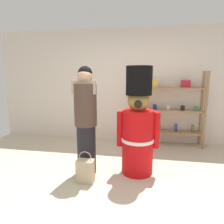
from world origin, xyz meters
TOP-DOWN VIEW (x-y plane):
  - ground_plane at (0.00, 0.00)m, footprint 6.40×6.40m
  - back_wall at (0.00, 2.20)m, footprint 6.40×0.12m
  - merchandise_shelf at (0.89, 1.98)m, footprint 1.52×0.35m
  - teddy_bear_guard at (0.29, 0.53)m, footprint 0.67×0.51m
  - person_shopper at (-0.51, 0.38)m, footprint 0.36×0.35m
  - shopping_bag at (-0.44, 0.09)m, footprint 0.25×0.15m

SIDE VIEW (x-z plane):
  - ground_plane at x=0.00m, z-range 0.00..0.00m
  - shopping_bag at x=-0.44m, z-range -0.06..0.42m
  - teddy_bear_guard at x=0.29m, z-range -0.08..1.61m
  - merchandise_shelf at x=0.89m, z-range 0.01..1.66m
  - person_shopper at x=-0.51m, z-range 0.04..1.74m
  - back_wall at x=0.00m, z-range 0.00..2.60m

